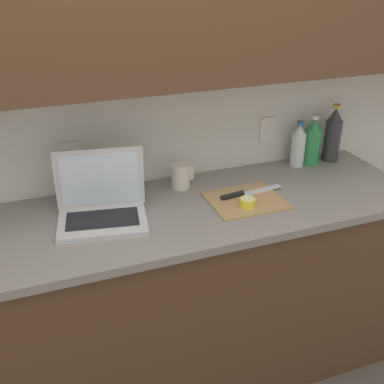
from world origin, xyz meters
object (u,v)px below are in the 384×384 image
(measuring_cup, at_px, (181,176))
(lemon_half_cut, at_px, (247,202))
(cutting_board, at_px, (245,200))
(bottle_green_soda, at_px, (298,146))
(knife, at_px, (241,194))
(bottle_water_clear, at_px, (333,135))
(laptop, at_px, (102,204))
(bottle_oil_tall, at_px, (312,142))

(measuring_cup, bearing_deg, lemon_half_cut, -55.35)
(cutting_board, xyz_separation_m, measuring_cup, (-0.22, 0.23, 0.05))
(cutting_board, xyz_separation_m, bottle_green_soda, (0.41, 0.26, 0.10))
(knife, height_order, bottle_water_clear, bottle_water_clear)
(cutting_board, bearing_deg, bottle_green_soda, 32.09)
(laptop, relative_size, bottle_green_soda, 1.69)
(lemon_half_cut, distance_m, bottle_water_clear, 0.71)
(measuring_cup, bearing_deg, bottle_water_clear, 2.21)
(knife, xyz_separation_m, bottle_water_clear, (0.61, 0.22, 0.12))
(measuring_cup, bearing_deg, bottle_green_soda, 2.91)
(cutting_board, xyz_separation_m, bottle_oil_tall, (0.49, 0.26, 0.11))
(bottle_green_soda, relative_size, measuring_cup, 2.06)
(cutting_board, height_order, lemon_half_cut, lemon_half_cut)
(knife, bearing_deg, lemon_half_cut, -107.09)
(bottle_green_soda, distance_m, bottle_oil_tall, 0.08)
(lemon_half_cut, height_order, bottle_oil_tall, bottle_oil_tall)
(knife, height_order, measuring_cup, measuring_cup)
(laptop, relative_size, bottle_water_clear, 1.33)
(bottle_water_clear, xyz_separation_m, measuring_cup, (-0.82, -0.03, -0.08))
(cutting_board, height_order, measuring_cup, measuring_cup)
(bottle_oil_tall, height_order, measuring_cup, bottle_oil_tall)
(knife, xyz_separation_m, bottle_green_soda, (0.41, 0.22, 0.09))
(bottle_oil_tall, xyz_separation_m, bottle_water_clear, (0.12, -0.00, 0.02))
(laptop, distance_m, measuring_cup, 0.42)
(bottle_green_soda, bearing_deg, lemon_half_cut, -143.80)
(knife, bearing_deg, laptop, 170.49)
(laptop, distance_m, cutting_board, 0.61)
(laptop, xyz_separation_m, knife, (0.60, -0.03, -0.05))
(laptop, xyz_separation_m, measuring_cup, (0.39, 0.16, -0.01))
(measuring_cup, bearing_deg, knife, -41.19)
(measuring_cup, bearing_deg, bottle_oil_tall, 2.58)
(lemon_half_cut, xyz_separation_m, bottle_water_clear, (0.63, 0.32, 0.11))
(knife, relative_size, lemon_half_cut, 4.66)
(knife, relative_size, bottle_water_clear, 1.06)
(bottle_water_clear, bearing_deg, cutting_board, -157.04)
(cutting_board, distance_m, bottle_water_clear, 0.68)
(lemon_half_cut, relative_size, bottle_oil_tall, 0.27)
(laptop, bearing_deg, cutting_board, 3.62)
(lemon_half_cut, bearing_deg, bottle_green_soda, 36.20)
(cutting_board, bearing_deg, lemon_half_cut, -108.51)
(cutting_board, relative_size, knife, 1.01)
(bottle_green_soda, xyz_separation_m, bottle_water_clear, (0.20, -0.00, 0.03))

